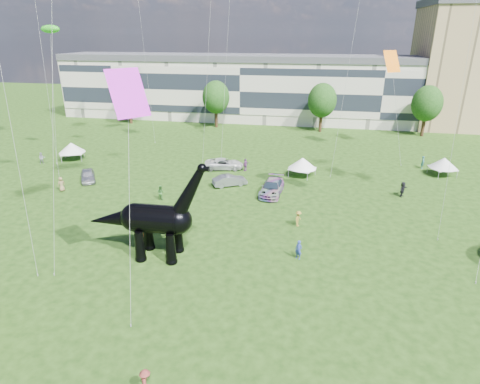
# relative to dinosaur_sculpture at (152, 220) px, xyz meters

# --- Properties ---
(ground) EXTENTS (220.00, 220.00, 0.00)m
(ground) POSITION_rel_dinosaur_sculpture_xyz_m (5.22, -4.88, -3.26)
(ground) COLOR #16330C
(ground) RESTS_ON ground
(terrace_row) EXTENTS (78.00, 11.00, 12.00)m
(terrace_row) POSITION_rel_dinosaur_sculpture_xyz_m (-2.78, 57.12, 2.74)
(terrace_row) COLOR beige
(terrace_row) RESTS_ON ground
(tree_far_left) EXTENTS (5.20, 5.20, 9.44)m
(tree_far_left) POSITION_rel_dinosaur_sculpture_xyz_m (-24.78, 48.12, 3.03)
(tree_far_left) COLOR #382314
(tree_far_left) RESTS_ON ground
(tree_mid_left) EXTENTS (5.20, 5.20, 9.44)m
(tree_mid_left) POSITION_rel_dinosaur_sculpture_xyz_m (-6.78, 48.12, 3.03)
(tree_mid_left) COLOR #382314
(tree_mid_left) RESTS_ON ground
(tree_mid_right) EXTENTS (5.20, 5.20, 9.44)m
(tree_mid_right) POSITION_rel_dinosaur_sculpture_xyz_m (13.22, 48.12, 3.03)
(tree_mid_right) COLOR #382314
(tree_mid_right) RESTS_ON ground
(tree_far_right) EXTENTS (5.20, 5.20, 9.44)m
(tree_far_right) POSITION_rel_dinosaur_sculpture_xyz_m (31.22, 48.12, 3.03)
(tree_far_right) COLOR #382314
(tree_far_right) RESTS_ON ground
(dinosaur_sculpture) EXTENTS (10.53, 2.96, 8.63)m
(dinosaur_sculpture) POSITION_rel_dinosaur_sculpture_xyz_m (0.00, 0.00, 0.00)
(dinosaur_sculpture) COLOR black
(dinosaur_sculpture) RESTS_ON ground
(car_silver) EXTENTS (3.65, 4.47, 1.43)m
(car_silver) POSITION_rel_dinosaur_sculpture_xyz_m (-15.16, 15.38, -2.54)
(car_silver) COLOR #B6B7BB
(car_silver) RESTS_ON ground
(car_grey) EXTENTS (4.34, 3.33, 1.37)m
(car_grey) POSITION_rel_dinosaur_sculpture_xyz_m (2.68, 17.14, -2.57)
(car_grey) COLOR gray
(car_grey) RESTS_ON ground
(car_white) EXTENTS (5.64, 3.49, 1.46)m
(car_white) POSITION_rel_dinosaur_sculpture_xyz_m (0.54, 23.25, -2.53)
(car_white) COLOR silver
(car_white) RESTS_ON ground
(car_dark) EXTENTS (2.67, 5.75, 1.63)m
(car_dark) POSITION_rel_dinosaur_sculpture_xyz_m (8.05, 15.46, -2.44)
(car_dark) COLOR #595960
(car_dark) RESTS_ON ground
(gazebo_near) EXTENTS (4.61, 4.61, 2.49)m
(gazebo_near) POSITION_rel_dinosaur_sculpture_xyz_m (11.13, 22.36, -1.51)
(gazebo_near) COLOR white
(gazebo_near) RESTS_ON ground
(gazebo_far) EXTENTS (4.34, 4.34, 2.41)m
(gazebo_far) POSITION_rel_dinosaur_sculpture_xyz_m (29.07, 26.13, -1.57)
(gazebo_far) COLOR silver
(gazebo_far) RESTS_ON ground
(gazebo_left) EXTENTS (4.83, 4.83, 2.56)m
(gazebo_left) POSITION_rel_dinosaur_sculpture_xyz_m (-22.18, 23.21, -1.46)
(gazebo_left) COLOR silver
(gazebo_left) RESTS_ON ground
(visitors) EXTENTS (53.32, 42.89, 1.82)m
(visitors) POSITION_rel_dinosaur_sculpture_xyz_m (3.61, 10.76, -2.41)
(visitors) COLOR #2D6C72
(visitors) RESTS_ON ground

